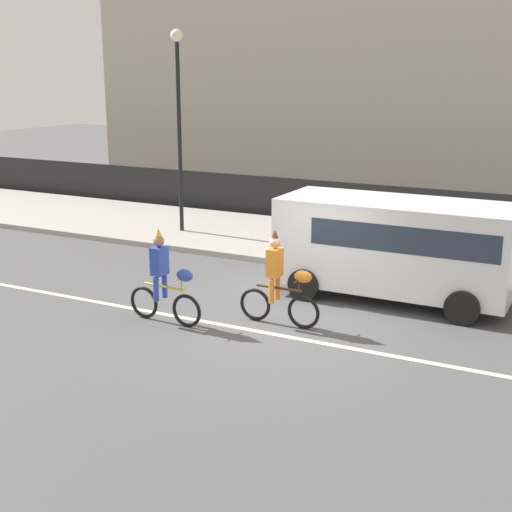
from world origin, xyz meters
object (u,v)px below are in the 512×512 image
(street_lamp_post, at_px, (179,102))
(parade_cyclist_orange, at_px, (280,284))
(parade_cyclist_cobalt, at_px, (165,282))
(parked_van_white, at_px, (399,242))

(street_lamp_post, bearing_deg, parade_cyclist_orange, -43.71)
(parade_cyclist_cobalt, xyz_separation_m, parade_cyclist_orange, (2.07, 0.93, 0.00))
(parade_cyclist_cobalt, height_order, parade_cyclist_orange, same)
(parade_cyclist_cobalt, xyz_separation_m, parked_van_white, (3.65, 3.59, 0.44))
(parked_van_white, xyz_separation_m, street_lamp_post, (-7.59, 3.09, 2.71))
(parade_cyclist_cobalt, distance_m, parked_van_white, 5.13)
(parked_van_white, relative_size, street_lamp_post, 0.85)
(parade_cyclist_cobalt, distance_m, street_lamp_post, 8.37)
(street_lamp_post, bearing_deg, parade_cyclist_cobalt, -59.44)
(parked_van_white, height_order, street_lamp_post, street_lamp_post)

